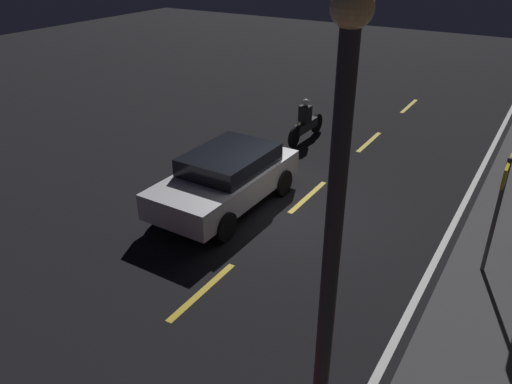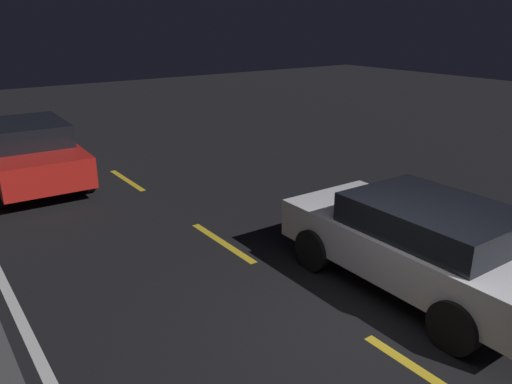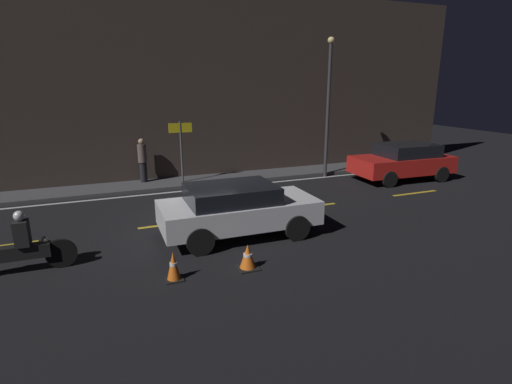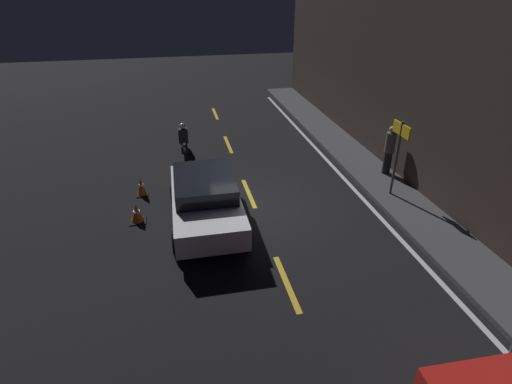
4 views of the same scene
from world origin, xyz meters
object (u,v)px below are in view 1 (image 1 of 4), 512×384
street_lamp (327,309)px  traffic_cone_near (214,151)px  traffic_cone_mid (177,171)px  shop_sign (501,194)px  motorcycle (306,123)px  sedan_white (226,177)px

street_lamp → traffic_cone_near: bearing=-138.4°
traffic_cone_mid → shop_sign: shop_sign is taller
motorcycle → street_lamp: size_ratio=0.39×
sedan_white → traffic_cone_mid: size_ratio=7.39×
sedan_white → motorcycle: sedan_white is taller
sedan_white → street_lamp: size_ratio=0.72×
traffic_cone_near → street_lamp: bearing=41.6°
motorcycle → street_lamp: street_lamp is taller
sedan_white → street_lamp: bearing=41.9°
sedan_white → motorcycle: size_ratio=1.85×
motorcycle → shop_sign: size_ratio=0.94×
shop_sign → motorcycle: bearing=-127.5°
motorcycle → traffic_cone_near: 3.37m
sedan_white → traffic_cone_mid: bearing=-102.2°
traffic_cone_near → street_lamp: size_ratio=0.11×
sedan_white → traffic_cone_near: (-2.07, -1.89, -0.46)m
motorcycle → street_lamp: 12.51m
motorcycle → traffic_cone_near: bearing=-26.1°
street_lamp → traffic_cone_mid: bearing=-131.6°
traffic_cone_mid → street_lamp: size_ratio=0.10×
traffic_cone_near → street_lamp: street_lamp is taller
motorcycle → street_lamp: (10.92, 5.49, 2.67)m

